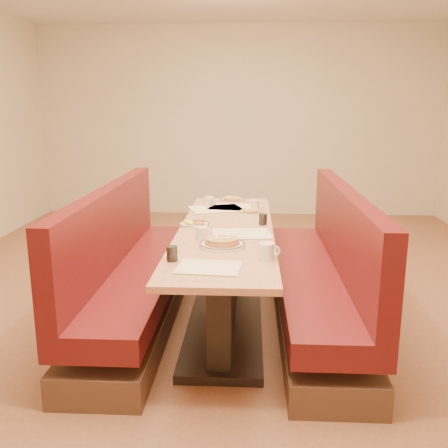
{
  "coord_description": "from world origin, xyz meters",
  "views": [
    {
      "loc": [
        0.18,
        -3.63,
        1.66
      ],
      "look_at": [
        0.0,
        -0.27,
        0.85
      ],
      "focal_mm": 40.0,
      "sensor_mm": 36.0,
      "label": 1
    }
  ],
  "objects_px": {
    "soda_tumbler_near": "(172,254)",
    "soda_tumbler_mid": "(263,219)",
    "eggs_plate": "(194,224)",
    "booth_right": "(322,279)",
    "coffee_mug_a": "(267,251)",
    "coffee_mug_d": "(209,202)",
    "pancake_plate": "(222,243)",
    "coffee_mug_b": "(202,233)",
    "diner_table": "(226,276)",
    "coffee_mug_c": "(255,204)",
    "booth_left": "(132,276)"
  },
  "relations": [
    {
      "from": "coffee_mug_a",
      "to": "coffee_mug_d",
      "type": "height_order",
      "value": "coffee_mug_a"
    },
    {
      "from": "eggs_plate",
      "to": "diner_table",
      "type": "bearing_deg",
      "value": -17.84
    },
    {
      "from": "pancake_plate",
      "to": "coffee_mug_b",
      "type": "distance_m",
      "value": 0.23
    },
    {
      "from": "eggs_plate",
      "to": "soda_tumbler_mid",
      "type": "relative_size",
      "value": 2.78
    },
    {
      "from": "eggs_plate",
      "to": "coffee_mug_a",
      "type": "xyz_separation_m",
      "value": [
        0.54,
        -0.83,
        0.04
      ]
    },
    {
      "from": "booth_right",
      "to": "coffee_mug_a",
      "type": "distance_m",
      "value": 0.98
    },
    {
      "from": "coffee_mug_b",
      "to": "diner_table",
      "type": "bearing_deg",
      "value": 77.37
    },
    {
      "from": "coffee_mug_c",
      "to": "booth_right",
      "type": "bearing_deg",
      "value": -61.51
    },
    {
      "from": "coffee_mug_a",
      "to": "coffee_mug_d",
      "type": "xyz_separation_m",
      "value": [
        -0.48,
        1.58,
        -0.01
      ]
    },
    {
      "from": "diner_table",
      "to": "coffee_mug_b",
      "type": "relative_size",
      "value": 21.93
    },
    {
      "from": "coffee_mug_d",
      "to": "soda_tumbler_mid",
      "type": "height_order",
      "value": "same"
    },
    {
      "from": "pancake_plate",
      "to": "coffee_mug_b",
      "type": "xyz_separation_m",
      "value": [
        -0.15,
        0.17,
        0.02
      ]
    },
    {
      "from": "coffee_mug_c",
      "to": "coffee_mug_d",
      "type": "relative_size",
      "value": 0.95
    },
    {
      "from": "booth_right",
      "to": "coffee_mug_a",
      "type": "bearing_deg",
      "value": -120.88
    },
    {
      "from": "eggs_plate",
      "to": "coffee_mug_c",
      "type": "bearing_deg",
      "value": 53.75
    },
    {
      "from": "diner_table",
      "to": "coffee_mug_d",
      "type": "bearing_deg",
      "value": 103.11
    },
    {
      "from": "booth_right",
      "to": "coffee_mug_d",
      "type": "xyz_separation_m",
      "value": [
        -0.93,
        0.83,
        0.43
      ]
    },
    {
      "from": "diner_table",
      "to": "booth_right",
      "type": "relative_size",
      "value": 1.0
    },
    {
      "from": "pancake_plate",
      "to": "coffee_mug_d",
      "type": "distance_m",
      "value": 1.33
    },
    {
      "from": "coffee_mug_c",
      "to": "diner_table",
      "type": "bearing_deg",
      "value": -113.46
    },
    {
      "from": "booth_left",
      "to": "pancake_plate",
      "type": "distance_m",
      "value": 0.97
    },
    {
      "from": "soda_tumbler_near",
      "to": "soda_tumbler_mid",
      "type": "relative_size",
      "value": 1.05
    },
    {
      "from": "coffee_mug_d",
      "to": "soda_tumbler_near",
      "type": "relative_size",
      "value": 1.23
    },
    {
      "from": "diner_table",
      "to": "coffee_mug_c",
      "type": "bearing_deg",
      "value": 72.92
    },
    {
      "from": "soda_tumbler_mid",
      "to": "diner_table",
      "type": "bearing_deg",
      "value": -153.47
    },
    {
      "from": "coffee_mug_d",
      "to": "soda_tumbler_near",
      "type": "bearing_deg",
      "value": -71.4
    },
    {
      "from": "coffee_mug_a",
      "to": "coffee_mug_b",
      "type": "bearing_deg",
      "value": 130.25
    },
    {
      "from": "eggs_plate",
      "to": "coffee_mug_d",
      "type": "distance_m",
      "value": 0.75
    },
    {
      "from": "booth_right",
      "to": "soda_tumbler_near",
      "type": "xyz_separation_m",
      "value": [
        -1.01,
        -0.81,
        0.43
      ]
    },
    {
      "from": "eggs_plate",
      "to": "soda_tumbler_near",
      "type": "distance_m",
      "value": 0.89
    },
    {
      "from": "diner_table",
      "to": "coffee_mug_d",
      "type": "relative_size",
      "value": 22.32
    },
    {
      "from": "coffee_mug_b",
      "to": "coffee_mug_c",
      "type": "bearing_deg",
      "value": 83.48
    },
    {
      "from": "booth_right",
      "to": "eggs_plate",
      "type": "relative_size",
      "value": 10.31
    },
    {
      "from": "booth_right",
      "to": "soda_tumbler_near",
      "type": "height_order",
      "value": "booth_right"
    },
    {
      "from": "diner_table",
      "to": "eggs_plate",
      "type": "xyz_separation_m",
      "value": [
        -0.25,
        0.08,
        0.39
      ]
    },
    {
      "from": "booth_left",
      "to": "soda_tumbler_mid",
      "type": "height_order",
      "value": "booth_left"
    },
    {
      "from": "booth_right",
      "to": "eggs_plate",
      "type": "distance_m",
      "value": 1.07
    },
    {
      "from": "coffee_mug_b",
      "to": "pancake_plate",
      "type": "bearing_deg",
      "value": -36.27
    },
    {
      "from": "soda_tumbler_mid",
      "to": "soda_tumbler_near",
      "type": "bearing_deg",
      "value": -120.45
    },
    {
      "from": "coffee_mug_a",
      "to": "soda_tumbler_near",
      "type": "distance_m",
      "value": 0.57
    },
    {
      "from": "coffee_mug_b",
      "to": "soda_tumbler_near",
      "type": "height_order",
      "value": "soda_tumbler_near"
    },
    {
      "from": "coffee_mug_a",
      "to": "booth_left",
      "type": "bearing_deg",
      "value": 139.22
    },
    {
      "from": "soda_tumbler_near",
      "to": "soda_tumbler_mid",
      "type": "distance_m",
      "value": 1.11
    },
    {
      "from": "eggs_plate",
      "to": "coffee_mug_b",
      "type": "relative_size",
      "value": 2.13
    },
    {
      "from": "pancake_plate",
      "to": "coffee_mug_d",
      "type": "bearing_deg",
      "value": 98.3
    },
    {
      "from": "booth_right",
      "to": "booth_left",
      "type": "bearing_deg",
      "value": 180.0
    },
    {
      "from": "pancake_plate",
      "to": "coffee_mug_b",
      "type": "bearing_deg",
      "value": 130.41
    },
    {
      "from": "diner_table",
      "to": "coffee_mug_c",
      "type": "xyz_separation_m",
      "value": [
        0.22,
        0.73,
        0.42
      ]
    },
    {
      "from": "diner_table",
      "to": "pancake_plate",
      "type": "distance_m",
      "value": 0.63
    },
    {
      "from": "booth_right",
      "to": "eggs_plate",
      "type": "xyz_separation_m",
      "value": [
        -0.98,
        0.08,
        0.4
      ]
    }
  ]
}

